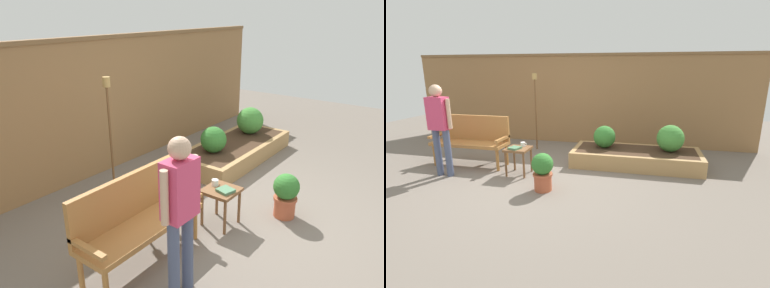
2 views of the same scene
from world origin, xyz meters
TOP-DOWN VIEW (x-y plane):
  - ground_plane at (0.00, 0.00)m, footprint 14.00×14.00m
  - fence_back at (0.00, 2.60)m, footprint 8.40×0.14m
  - garden_bench at (-1.49, 0.48)m, footprint 1.44×0.48m
  - side_table at (-0.38, 0.14)m, footprint 0.40×0.40m
  - cup_on_table at (-0.34, 0.26)m, footprint 0.12×0.08m
  - book_on_table at (-0.40, 0.07)m, footprint 0.21×0.21m
  - potted_boxwood at (0.27, -0.42)m, footprint 0.33×0.33m
  - raised_planter_bed at (1.59, 1.11)m, footprint 2.40×1.00m
  - shrub_near_bench at (0.98, 1.17)m, footprint 0.43×0.43m
  - shrub_far_corner at (2.21, 1.17)m, footprint 0.50×0.50m
  - tiki_torch at (-0.67, 1.75)m, footprint 0.10×0.10m
  - person_by_bench at (-1.61, -0.21)m, footprint 0.47×0.20m

SIDE VIEW (x-z plane):
  - ground_plane at x=0.00m, z-range 0.00..0.00m
  - raised_planter_bed at x=1.59m, z-range 0.00..0.30m
  - potted_boxwood at x=0.27m, z-range 0.03..0.62m
  - side_table at x=-0.38m, z-range 0.16..0.64m
  - book_on_table at x=-0.40m, z-range 0.48..0.51m
  - shrub_near_bench at x=0.98m, z-range 0.30..0.73m
  - cup_on_table at x=-0.34m, z-range 0.48..0.56m
  - garden_bench at x=-1.49m, z-range 0.07..1.01m
  - shrub_far_corner at x=2.21m, z-range 0.30..0.80m
  - person_by_bench at x=-1.61m, z-range 0.15..1.71m
  - fence_back at x=0.00m, z-range 0.01..2.17m
  - tiki_torch at x=-0.67m, z-range 0.32..2.03m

